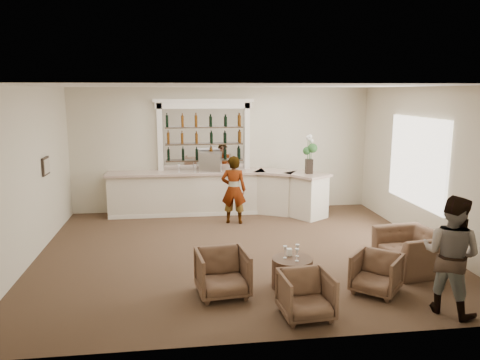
{
  "coord_description": "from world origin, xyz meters",
  "views": [
    {
      "loc": [
        -1.19,
        -8.98,
        3.21
      ],
      "look_at": [
        0.13,
        0.9,
        1.3
      ],
      "focal_mm": 35.0,
      "sensor_mm": 36.0,
      "label": 1
    }
  ],
  "objects_px": {
    "bar_counter": "(219,193)",
    "espresso_machine": "(210,162)",
    "armchair_far": "(411,251)",
    "armchair_right": "(376,273)",
    "armchair_left": "(222,273)",
    "guest": "(451,255)",
    "flower_vase": "(309,152)",
    "sommelier": "(234,190)",
    "cocktail_table": "(292,273)",
    "armchair_center": "(306,295)"
  },
  "relations": [
    {
      "from": "bar_counter",
      "to": "armchair_far",
      "type": "bearing_deg",
      "value": -54.92
    },
    {
      "from": "bar_counter",
      "to": "flower_vase",
      "type": "relative_size",
      "value": 5.8
    },
    {
      "from": "flower_vase",
      "to": "cocktail_table",
      "type": "bearing_deg",
      "value": -109.01
    },
    {
      "from": "bar_counter",
      "to": "espresso_machine",
      "type": "distance_m",
      "value": 0.84
    },
    {
      "from": "armchair_right",
      "to": "guest",
      "type": "bearing_deg",
      "value": -2.88
    },
    {
      "from": "armchair_center",
      "to": "armchair_far",
      "type": "relative_size",
      "value": 0.65
    },
    {
      "from": "sommelier",
      "to": "armchair_far",
      "type": "height_order",
      "value": "sommelier"
    },
    {
      "from": "bar_counter",
      "to": "guest",
      "type": "height_order",
      "value": "guest"
    },
    {
      "from": "cocktail_table",
      "to": "armchair_far",
      "type": "bearing_deg",
      "value": 10.53
    },
    {
      "from": "bar_counter",
      "to": "cocktail_table",
      "type": "relative_size",
      "value": 8.44
    },
    {
      "from": "armchair_left",
      "to": "armchair_far",
      "type": "distance_m",
      "value": 3.53
    },
    {
      "from": "espresso_machine",
      "to": "flower_vase",
      "type": "bearing_deg",
      "value": -4.44
    },
    {
      "from": "guest",
      "to": "flower_vase",
      "type": "xyz_separation_m",
      "value": [
        -0.6,
        5.39,
        0.82
      ]
    },
    {
      "from": "armchair_center",
      "to": "armchair_far",
      "type": "height_order",
      "value": "armchair_far"
    },
    {
      "from": "armchair_left",
      "to": "armchair_center",
      "type": "bearing_deg",
      "value": -45.49
    },
    {
      "from": "sommelier",
      "to": "guest",
      "type": "relative_size",
      "value": 0.95
    },
    {
      "from": "armchair_center",
      "to": "cocktail_table",
      "type": "bearing_deg",
      "value": 82.68
    },
    {
      "from": "cocktail_table",
      "to": "armchair_far",
      "type": "xyz_separation_m",
      "value": [
        2.31,
        0.43,
        0.12
      ]
    },
    {
      "from": "armchair_left",
      "to": "flower_vase",
      "type": "bearing_deg",
      "value": 52.3
    },
    {
      "from": "armchair_right",
      "to": "flower_vase",
      "type": "relative_size",
      "value": 0.73
    },
    {
      "from": "flower_vase",
      "to": "armchair_left",
      "type": "bearing_deg",
      "value": -120.95
    },
    {
      "from": "bar_counter",
      "to": "espresso_machine",
      "type": "height_order",
      "value": "espresso_machine"
    },
    {
      "from": "cocktail_table",
      "to": "armchair_center",
      "type": "xyz_separation_m",
      "value": [
        -0.06,
        -1.05,
        0.08
      ]
    },
    {
      "from": "sommelier",
      "to": "armchair_right",
      "type": "distance_m",
      "value": 4.71
    },
    {
      "from": "bar_counter",
      "to": "armchair_center",
      "type": "xyz_separation_m",
      "value": [
        0.74,
        -5.9,
        -0.24
      ]
    },
    {
      "from": "armchair_left",
      "to": "espresso_machine",
      "type": "distance_m",
      "value": 5.16
    },
    {
      "from": "bar_counter",
      "to": "guest",
      "type": "distance_m",
      "value": 6.65
    },
    {
      "from": "cocktail_table",
      "to": "espresso_machine",
      "type": "height_order",
      "value": "espresso_machine"
    },
    {
      "from": "armchair_far",
      "to": "armchair_right",
      "type": "bearing_deg",
      "value": -60.02
    },
    {
      "from": "cocktail_table",
      "to": "armchair_left",
      "type": "xyz_separation_m",
      "value": [
        -1.17,
        -0.15,
        0.12
      ]
    },
    {
      "from": "guest",
      "to": "armchair_far",
      "type": "distance_m",
      "value": 1.68
    },
    {
      "from": "armchair_center",
      "to": "espresso_machine",
      "type": "bearing_deg",
      "value": 94.75
    },
    {
      "from": "bar_counter",
      "to": "armchair_right",
      "type": "bearing_deg",
      "value": -68.32
    },
    {
      "from": "espresso_machine",
      "to": "flower_vase",
      "type": "xyz_separation_m",
      "value": [
        2.45,
        -0.66,
        0.31
      ]
    },
    {
      "from": "armchair_left",
      "to": "espresso_machine",
      "type": "relative_size",
      "value": 1.45
    },
    {
      "from": "guest",
      "to": "flower_vase",
      "type": "bearing_deg",
      "value": -30.56
    },
    {
      "from": "bar_counter",
      "to": "espresso_machine",
      "type": "xyz_separation_m",
      "value": [
        -0.2,
        0.05,
        0.81
      ]
    },
    {
      "from": "armchair_left",
      "to": "armchair_right",
      "type": "height_order",
      "value": "armchair_left"
    },
    {
      "from": "bar_counter",
      "to": "armchair_right",
      "type": "height_order",
      "value": "bar_counter"
    },
    {
      "from": "cocktail_table",
      "to": "guest",
      "type": "height_order",
      "value": "guest"
    },
    {
      "from": "armchair_right",
      "to": "espresso_machine",
      "type": "xyz_separation_m",
      "value": [
        -2.28,
        5.29,
        1.06
      ]
    },
    {
      "from": "armchair_center",
      "to": "armchair_far",
      "type": "bearing_deg",
      "value": 27.74
    },
    {
      "from": "armchair_center",
      "to": "espresso_machine",
      "type": "relative_size",
      "value": 1.31
    },
    {
      "from": "armchair_center",
      "to": "flower_vase",
      "type": "height_order",
      "value": "flower_vase"
    },
    {
      "from": "cocktail_table",
      "to": "armchair_far",
      "type": "relative_size",
      "value": 0.6
    },
    {
      "from": "armchair_left",
      "to": "armchair_far",
      "type": "bearing_deg",
      "value": 2.72
    },
    {
      "from": "cocktail_table",
      "to": "sommelier",
      "type": "xyz_separation_m",
      "value": [
        -0.5,
        3.94,
        0.59
      ]
    },
    {
      "from": "bar_counter",
      "to": "armchair_center",
      "type": "distance_m",
      "value": 5.95
    },
    {
      "from": "sommelier",
      "to": "espresso_machine",
      "type": "bearing_deg",
      "value": -49.77
    },
    {
      "from": "bar_counter",
      "to": "armchair_left",
      "type": "relative_size",
      "value": 7.05
    }
  ]
}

